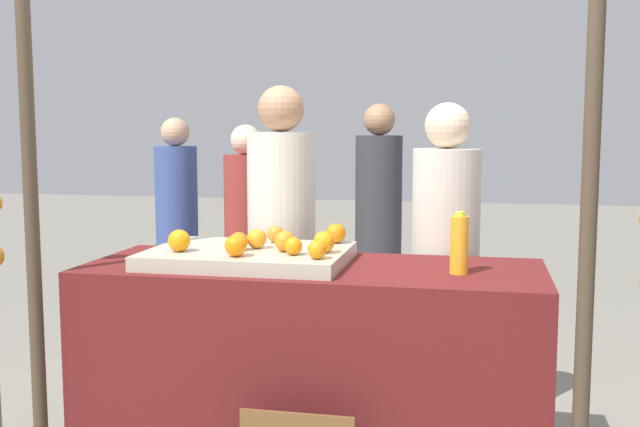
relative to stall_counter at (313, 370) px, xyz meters
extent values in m
cube|color=#5B1919|center=(0.00, 0.00, 0.00)|extent=(1.89, 0.72, 0.90)
cube|color=#B2AD99|center=(-0.28, 0.00, 0.48)|extent=(0.83, 0.61, 0.06)
sphere|color=orange|center=(0.05, 0.23, 0.55)|extent=(0.09, 0.09, 0.09)
sphere|color=orange|center=(-0.27, -0.19, 0.55)|extent=(0.09, 0.09, 0.09)
sphere|color=orange|center=(-0.25, 0.02, 0.55)|extent=(0.08, 0.08, 0.08)
sphere|color=orange|center=(0.06, -0.04, 0.55)|extent=(0.09, 0.09, 0.09)
sphere|color=orange|center=(-0.11, -0.04, 0.55)|extent=(0.09, 0.09, 0.09)
sphere|color=orange|center=(0.06, -0.18, 0.55)|extent=(0.07, 0.07, 0.07)
sphere|color=orange|center=(-0.30, -0.05, 0.55)|extent=(0.08, 0.08, 0.08)
sphere|color=orange|center=(-0.53, -0.13, 0.56)|extent=(0.09, 0.09, 0.09)
sphere|color=orange|center=(-0.21, 0.20, 0.55)|extent=(0.07, 0.07, 0.07)
sphere|color=orange|center=(-0.05, -0.11, 0.55)|extent=(0.07, 0.07, 0.07)
cylinder|color=orange|center=(0.60, -0.05, 0.56)|extent=(0.07, 0.07, 0.23)
cylinder|color=yellow|center=(0.60, -0.05, 0.68)|extent=(0.04, 0.04, 0.02)
cylinder|color=beige|center=(-0.28, 0.57, 0.27)|extent=(0.33, 0.33, 1.45)
sphere|color=#A87A59|center=(-0.28, 0.57, 1.11)|extent=(0.23, 0.23, 0.23)
cylinder|color=beige|center=(0.52, 0.55, 0.24)|extent=(0.32, 0.32, 1.37)
sphere|color=beige|center=(0.52, 0.55, 1.03)|extent=(0.21, 0.21, 0.21)
cylinder|color=#384C8C|center=(-1.50, 2.16, 0.22)|extent=(0.31, 0.31, 1.33)
sphere|color=tan|center=(-1.50, 2.16, 0.99)|extent=(0.21, 0.21, 0.21)
cylinder|color=maroon|center=(-0.85, 1.80, 0.19)|extent=(0.30, 0.30, 1.29)
sphere|color=beige|center=(-0.85, 1.80, 0.94)|extent=(0.20, 0.20, 0.20)
cylinder|color=#333338|center=(-0.02, 2.23, 0.26)|extent=(0.33, 0.33, 1.41)
sphere|color=#A87A59|center=(-0.02, 2.23, 1.07)|extent=(0.22, 0.22, 0.22)
cylinder|color=#473828|center=(-1.03, -0.40, 0.58)|extent=(0.06, 0.06, 2.06)
cylinder|color=#473828|center=(1.03, -0.40, 0.58)|extent=(0.06, 0.06, 2.06)
camera|label=1|loc=(0.67, -3.02, 1.02)|focal=42.54mm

